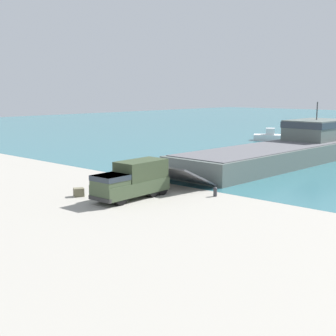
{
  "coord_description": "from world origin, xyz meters",
  "views": [
    {
      "loc": [
        28.28,
        -28.97,
        8.85
      ],
      "look_at": [
        0.45,
        1.7,
        1.98
      ],
      "focal_mm": 50.0,
      "sensor_mm": 36.0,
      "label": 1
    }
  ],
  "objects_px": {
    "landing_craft": "(284,149)",
    "moored_boat_b": "(268,136)",
    "soldier_on_ramp": "(113,181)",
    "mooring_bollard": "(215,191)",
    "military_truck": "(132,180)",
    "cargo_crate": "(79,192)"
  },
  "relations": [
    {
      "from": "military_truck",
      "to": "cargo_crate",
      "type": "distance_m",
      "value": 4.82
    },
    {
      "from": "landing_craft",
      "to": "mooring_bollard",
      "type": "distance_m",
      "value": 21.33
    },
    {
      "from": "landing_craft",
      "to": "soldier_on_ramp",
      "type": "xyz_separation_m",
      "value": [
        -2.77,
        -25.46,
        -0.73
      ]
    },
    {
      "from": "military_truck",
      "to": "cargo_crate",
      "type": "height_order",
      "value": "military_truck"
    },
    {
      "from": "landing_craft",
      "to": "mooring_bollard",
      "type": "bearing_deg",
      "value": -74.88
    },
    {
      "from": "moored_boat_b",
      "to": "mooring_bollard",
      "type": "xyz_separation_m",
      "value": [
        19.95,
        -42.92,
        -0.29
      ]
    },
    {
      "from": "soldier_on_ramp",
      "to": "cargo_crate",
      "type": "xyz_separation_m",
      "value": [
        -0.96,
        -3.04,
        -0.68
      ]
    },
    {
      "from": "landing_craft",
      "to": "moored_boat_b",
      "type": "xyz_separation_m",
      "value": [
        -15.11,
        22.19,
        -1.03
      ]
    },
    {
      "from": "mooring_bollard",
      "to": "landing_craft",
      "type": "bearing_deg",
      "value": 103.13
    },
    {
      "from": "military_truck",
      "to": "mooring_bollard",
      "type": "xyz_separation_m",
      "value": [
        4.66,
        5.21,
        -1.11
      ]
    },
    {
      "from": "military_truck",
      "to": "mooring_bollard",
      "type": "height_order",
      "value": "military_truck"
    },
    {
      "from": "moored_boat_b",
      "to": "mooring_bollard",
      "type": "height_order",
      "value": "moored_boat_b"
    },
    {
      "from": "military_truck",
      "to": "soldier_on_ramp",
      "type": "relative_size",
      "value": 3.99
    },
    {
      "from": "landing_craft",
      "to": "cargo_crate",
      "type": "xyz_separation_m",
      "value": [
        -3.74,
        -28.5,
        -1.41
      ]
    },
    {
      "from": "cargo_crate",
      "to": "military_truck",
      "type": "bearing_deg",
      "value": 33.14
    },
    {
      "from": "landing_craft",
      "to": "cargo_crate",
      "type": "bearing_deg",
      "value": -95.49
    },
    {
      "from": "landing_craft",
      "to": "moored_boat_b",
      "type": "height_order",
      "value": "landing_craft"
    },
    {
      "from": "soldier_on_ramp",
      "to": "landing_craft",
      "type": "bearing_deg",
      "value": 60.48
    },
    {
      "from": "soldier_on_ramp",
      "to": "mooring_bollard",
      "type": "bearing_deg",
      "value": 8.53
    },
    {
      "from": "moored_boat_b",
      "to": "cargo_crate",
      "type": "distance_m",
      "value": 51.94
    },
    {
      "from": "cargo_crate",
      "to": "soldier_on_ramp",
      "type": "bearing_deg",
      "value": 72.41
    },
    {
      "from": "soldier_on_ramp",
      "to": "moored_boat_b",
      "type": "distance_m",
      "value": 49.22
    }
  ]
}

